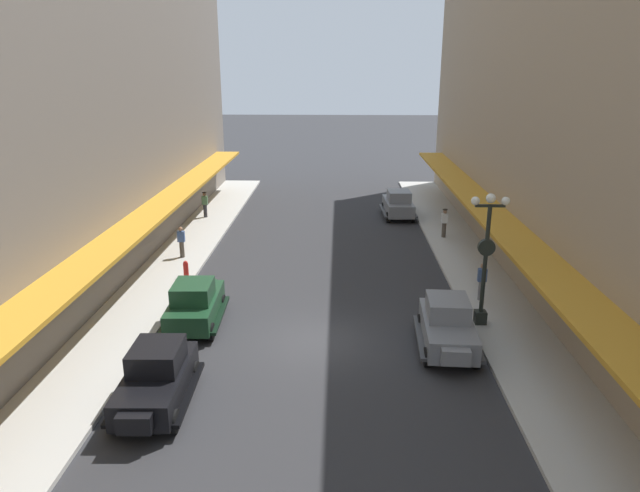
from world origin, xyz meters
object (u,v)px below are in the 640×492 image
(parked_car_1, at_px, (195,303))
(pedestrian_1, at_px, (482,281))
(fire_hydrant, at_px, (186,269))
(pedestrian_2, at_px, (181,242))
(lamp_post_with_clock, at_px, (486,254))
(parked_car_3, at_px, (156,376))
(parked_car_0, at_px, (398,203))
(parked_car_2, at_px, (448,324))
(pedestrian_0, at_px, (205,204))
(pedestrian_3, at_px, (444,223))

(parked_car_1, height_order, pedestrian_1, parked_car_1)
(parked_car_1, xyz_separation_m, fire_hydrant, (-1.63, 4.91, -0.38))
(pedestrian_2, bearing_deg, lamp_post_with_clock, -29.17)
(parked_car_3, bearing_deg, parked_car_0, 67.70)
(parked_car_3, xyz_separation_m, pedestrian_2, (-2.78, 13.46, 0.05))
(parked_car_1, distance_m, parked_car_3, 5.59)
(parked_car_2, height_order, pedestrian_0, parked_car_2)
(pedestrian_2, bearing_deg, parked_car_0, 37.52)
(pedestrian_2, bearing_deg, parked_car_2, -38.21)
(parked_car_1, distance_m, lamp_post_with_clock, 11.30)
(parked_car_0, xyz_separation_m, pedestrian_0, (-12.75, -0.98, 0.07))
(pedestrian_2, bearing_deg, pedestrian_1, -20.34)
(parked_car_1, relative_size, lamp_post_with_clock, 0.84)
(parked_car_2, height_order, pedestrian_3, parked_car_2)
(parked_car_0, relative_size, parked_car_2, 1.00)
(parked_car_0, bearing_deg, fire_hydrant, -132.26)
(parked_car_1, height_order, pedestrian_0, parked_car_1)
(parked_car_0, relative_size, parked_car_3, 1.00)
(fire_hydrant, bearing_deg, parked_car_2, -30.47)
(parked_car_1, bearing_deg, pedestrian_2, 108.25)
(pedestrian_0, bearing_deg, pedestrian_2, -85.66)
(fire_hydrant, bearing_deg, pedestrian_0, 98.03)
(parked_car_1, bearing_deg, pedestrian_3, 45.87)
(pedestrian_1, relative_size, pedestrian_3, 0.98)
(pedestrian_1, height_order, pedestrian_2, same)
(parked_car_3, bearing_deg, pedestrian_2, 101.68)
(parked_car_0, distance_m, pedestrian_1, 14.75)
(parked_car_2, distance_m, pedestrian_1, 4.76)
(parked_car_1, distance_m, parked_car_2, 9.63)
(pedestrian_0, xyz_separation_m, pedestrian_1, (14.90, -13.62, -0.02))
(parked_car_1, height_order, fire_hydrant, parked_car_1)
(pedestrian_0, xyz_separation_m, pedestrian_3, (14.93, -4.14, 0.00))
(fire_hydrant, bearing_deg, pedestrian_3, 28.22)
(parked_car_3, xyz_separation_m, fire_hydrant, (-1.82, 10.49, -0.38))
(parked_car_1, distance_m, fire_hydrant, 5.19)
(parked_car_1, distance_m, pedestrian_0, 16.52)
(pedestrian_1, bearing_deg, parked_car_1, -167.51)
(parked_car_3, bearing_deg, pedestrian_0, 98.91)
(fire_hydrant, distance_m, pedestrian_0, 11.42)
(pedestrian_1, bearing_deg, parked_car_0, 98.39)
(parked_car_3, xyz_separation_m, lamp_post_with_clock, (10.93, 5.81, 2.04))
(parked_car_0, distance_m, parked_car_1, 19.64)
(pedestrian_1, xyz_separation_m, pedestrian_2, (-14.27, 5.29, 0.00))
(pedestrian_1, distance_m, pedestrian_2, 15.22)
(parked_car_2, xyz_separation_m, pedestrian_0, (-12.72, 17.84, 0.07))
(pedestrian_0, bearing_deg, fire_hydrant, -81.97)
(parked_car_1, height_order, parked_car_2, same)
(lamp_post_with_clock, bearing_deg, fire_hydrant, 159.83)
(parked_car_2, distance_m, fire_hydrant, 12.91)
(parked_car_1, xyz_separation_m, pedestrian_0, (-3.23, 16.20, 0.07))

